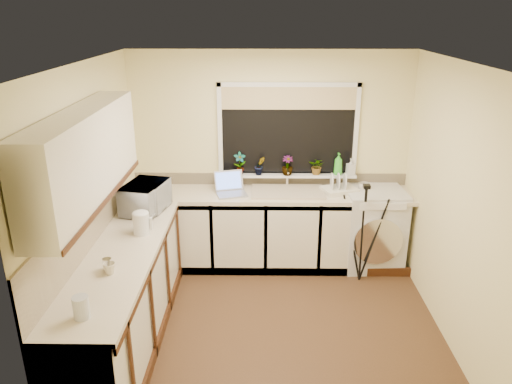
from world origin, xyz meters
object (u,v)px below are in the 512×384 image
object	(u,v)px
plant_a	(240,164)
soap_bottle_clear	(351,167)
steel_jar	(107,264)
washing_machine	(372,227)
soap_bottle_green	(338,164)
cup_left	(110,268)
dish_rack	(339,190)
plant_d	(317,166)
laptop	(230,188)
plant_b	(260,166)
tripod	(363,234)
cup_back	(364,187)
microwave	(145,197)
plant_c	(287,166)
kettle	(141,224)
glass_jug	(81,307)

from	to	relation	value
plant_a	soap_bottle_clear	world-z (taller)	plant_a
steel_jar	washing_machine	bearing A→B (deg)	35.58
steel_jar	soap_bottle_green	size ratio (longest dim) A/B	0.38
washing_machine	cup_left	world-z (taller)	cup_left
dish_rack	plant_d	world-z (taller)	plant_d
laptop	plant_b	bearing A→B (deg)	16.44
steel_jar	soap_bottle_green	world-z (taller)	soap_bottle_green
tripod	soap_bottle_green	xyz separation A→B (m)	(-0.22, 0.59, 0.61)
cup_back	cup_left	distance (m)	3.03
cup_back	microwave	bearing A→B (deg)	-165.49
plant_b	soap_bottle_green	distance (m)	0.91
laptop	washing_machine	bearing A→B (deg)	-14.09
plant_c	cup_left	xyz separation A→B (m)	(-1.49, -2.03, -0.22)
tripod	soap_bottle_green	distance (m)	0.87
washing_machine	soap_bottle_green	bearing A→B (deg)	151.36
kettle	plant_b	distance (m)	1.69
washing_machine	soap_bottle_green	xyz separation A→B (m)	(-0.41, 0.19, 0.71)
plant_c	soap_bottle_green	bearing A→B (deg)	1.90
kettle	soap_bottle_green	distance (m)	2.39
kettle	plant_c	distance (m)	1.91
microwave	plant_b	bearing A→B (deg)	-45.03
plant_b	cup_back	world-z (taller)	plant_b
steel_jar	plant_d	distance (m)	2.74
soap_bottle_clear	tripod	bearing A→B (deg)	-82.82
plant_b	plant_c	distance (m)	0.32
washing_machine	microwave	world-z (taller)	microwave
soap_bottle_green	microwave	bearing A→B (deg)	-159.79
laptop	plant_c	xyz separation A→B (m)	(0.65, 0.20, 0.20)
cup_back	plant_c	bearing A→B (deg)	171.32
plant_c	laptop	bearing A→B (deg)	-162.51
tripod	laptop	bearing A→B (deg)	150.92
dish_rack	microwave	size ratio (longest dim) A/B	0.70
washing_machine	plant_d	world-z (taller)	plant_d
washing_machine	glass_jug	size ratio (longest dim) A/B	5.81
plant_c	soap_bottle_green	size ratio (longest dim) A/B	0.87
glass_jug	plant_b	distance (m)	2.88
plant_a	plant_c	distance (m)	0.55
plant_c	steel_jar	bearing A→B (deg)	-127.65
soap_bottle_green	glass_jug	bearing A→B (deg)	-128.34
tripod	plant_a	xyz separation A→B (m)	(-1.35, 0.57, 0.62)
soap_bottle_green	tripod	bearing A→B (deg)	-69.61
kettle	glass_jug	distance (m)	1.33
steel_jar	plant_c	world-z (taller)	plant_c
steel_jar	plant_c	xyz separation A→B (m)	(1.52, 1.97, 0.21)
laptop	plant_a	xyz separation A→B (m)	(0.10, 0.21, 0.22)
soap_bottle_clear	glass_jug	bearing A→B (deg)	-130.29
cup_back	cup_left	xyz separation A→B (m)	(-2.36, -1.90, -0.00)
plant_d	kettle	bearing A→B (deg)	-143.08
dish_rack	plant_a	bearing A→B (deg)	151.58
dish_rack	steel_jar	bearing A→B (deg)	-158.93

